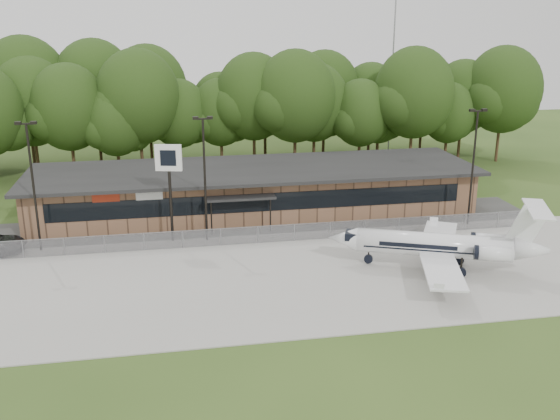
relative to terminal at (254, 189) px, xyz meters
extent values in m
plane|color=#2F491A|center=(0.00, -23.94, -2.18)|extent=(160.00, 160.00, 0.00)
cube|color=#9E9B93|center=(0.00, -15.94, -2.14)|extent=(64.00, 18.00, 0.08)
cube|color=#383835|center=(0.00, -4.44, -2.15)|extent=(50.00, 9.00, 0.06)
cube|color=brown|center=(0.00, 0.06, -0.18)|extent=(40.00, 10.00, 4.00)
cube|color=black|center=(0.00, -4.96, 0.12)|extent=(36.00, 0.08, 1.60)
cube|color=black|center=(0.00, -0.44, 1.97)|extent=(41.00, 11.50, 0.30)
cube|color=black|center=(-2.00, -5.54, 0.82)|extent=(6.00, 1.60, 0.20)
cube|color=#AB2C15|center=(-13.00, -4.99, 1.22)|extent=(2.20, 0.06, 0.70)
cube|color=silver|center=(-9.50, -4.99, 1.22)|extent=(2.20, 0.06, 0.70)
cube|color=gray|center=(0.00, -8.94, -1.43)|extent=(46.00, 0.03, 1.50)
cube|color=gray|center=(0.00, -8.94, -0.68)|extent=(46.00, 0.04, 0.04)
cylinder|color=gray|center=(22.00, 24.06, 10.32)|extent=(0.20, 0.20, 25.00)
cylinder|color=black|center=(-18.00, -7.44, 2.82)|extent=(0.18, 0.18, 10.00)
cube|color=black|center=(-18.00, -7.44, 7.87)|extent=(1.20, 0.12, 0.12)
cube|color=black|center=(-18.55, -7.44, 7.94)|extent=(0.45, 0.30, 0.22)
cube|color=black|center=(-17.45, -7.44, 7.94)|extent=(0.45, 0.30, 0.22)
cylinder|color=black|center=(-5.00, -7.44, 2.82)|extent=(0.18, 0.18, 10.00)
cube|color=black|center=(-5.00, -7.44, 7.87)|extent=(1.20, 0.12, 0.12)
cube|color=black|center=(-5.55, -7.44, 7.94)|extent=(0.45, 0.30, 0.22)
cube|color=black|center=(-4.45, -7.44, 7.94)|extent=(0.45, 0.30, 0.22)
cylinder|color=black|center=(18.00, -7.44, 2.82)|extent=(0.18, 0.18, 10.00)
cube|color=black|center=(18.00, -7.44, 7.87)|extent=(1.20, 0.12, 0.12)
cube|color=black|center=(17.45, -7.44, 7.94)|extent=(0.45, 0.30, 0.22)
cube|color=black|center=(18.55, -7.44, 7.94)|extent=(0.45, 0.30, 0.22)
cylinder|color=white|center=(10.64, -16.54, -0.32)|extent=(10.75, 5.78, 1.75)
cone|color=white|center=(4.59, -14.04, -0.32)|extent=(2.68, 2.45, 1.75)
cone|color=white|center=(16.79, -19.09, -0.16)|extent=(2.88, 2.53, 1.75)
cube|color=white|center=(9.77, -20.08, -0.81)|extent=(4.72, 6.97, 0.13)
cube|color=white|center=(12.52, -13.43, -0.81)|extent=(4.72, 6.97, 0.13)
cylinder|color=white|center=(13.75, -19.30, -0.16)|extent=(2.59, 1.82, 0.98)
cylinder|color=white|center=(14.79, -16.78, -0.16)|extent=(2.59, 1.82, 0.98)
cube|color=white|center=(16.28, -18.88, 1.42)|extent=(2.54, 1.17, 3.28)
cube|color=white|center=(16.89, -19.13, 2.79)|extent=(3.23, 5.18, 0.11)
cube|color=black|center=(5.29, -14.34, -0.02)|extent=(1.51, 1.63, 0.55)
cube|color=black|center=(12.45, -17.29, -1.79)|extent=(1.81, 2.75, 0.76)
cylinder|color=black|center=(6.40, -14.79, -1.79)|extent=(0.85, 0.85, 0.24)
cylinder|color=black|center=(-7.77, -7.14, 1.67)|extent=(0.28, 0.28, 7.69)
cube|color=silver|center=(-7.77, -7.14, 4.84)|extent=(2.12, 0.70, 2.12)
cube|color=black|center=(-7.80, -7.26, 4.84)|extent=(1.23, 0.31, 1.25)
camera|label=1|loc=(-7.85, -55.87, 15.46)|focal=40.00mm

